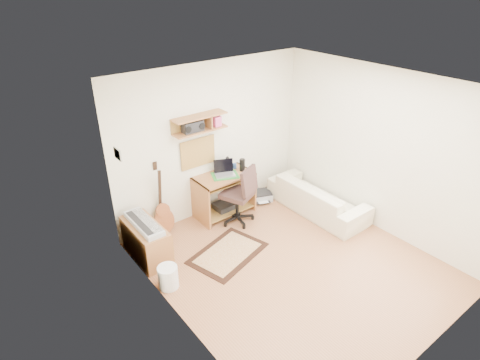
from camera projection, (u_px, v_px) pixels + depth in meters
floor at (292, 264)px, 5.83m from camera, size 3.60×4.00×0.01m
ceiling at (306, 87)px, 4.61m from camera, size 3.60×4.00×0.01m
back_wall at (212, 140)px, 6.62m from camera, size 3.60×0.01×2.60m
left_wall at (178, 236)px, 4.24m from camera, size 0.01×4.00×2.60m
right_wall at (380, 152)px, 6.20m from camera, size 0.01×4.00×2.60m
wall_shelf at (200, 123)px, 6.18m from camera, size 0.90×0.25×0.26m
cork_board at (198, 152)px, 6.50m from camera, size 0.64×0.03×0.49m
wall_photo at (118, 154)px, 5.10m from camera, size 0.02×0.20×0.15m
desk at (224, 195)px, 6.87m from camera, size 1.00×0.55×0.75m
laptop at (225, 169)px, 6.63m from camera, size 0.43×0.43×0.25m
speaker at (242, 165)px, 6.80m from camera, size 0.10×0.10×0.21m
desk_lamp at (228, 162)px, 6.84m from camera, size 0.09×0.09×0.26m
pencil_cup at (235, 166)px, 6.91m from camera, size 0.07×0.07×0.09m
boombox at (193, 127)px, 6.11m from camera, size 0.33×0.15×0.17m
rug at (228, 253)px, 6.03m from camera, size 1.30×1.03×0.02m
task_chair at (237, 194)px, 6.59m from camera, size 0.70×0.70×1.05m
cabinet at (146, 241)px, 5.86m from camera, size 0.40×0.90×0.55m
music_keyboard at (144, 223)px, 5.71m from camera, size 0.26×0.83×0.07m
guitar at (162, 199)px, 6.25m from camera, size 0.35×0.24×1.23m
waste_basket at (168, 277)px, 5.34m from camera, size 0.35×0.35×0.33m
printer at (260, 195)px, 7.43m from camera, size 0.49×0.44×0.15m
sofa at (318, 192)px, 6.96m from camera, size 0.54×1.86×0.73m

